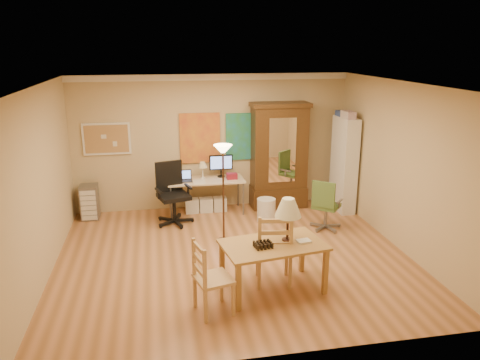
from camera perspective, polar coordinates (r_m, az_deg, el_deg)
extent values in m
plane|color=#925E33|center=(7.54, -0.79, -9.34)|extent=(5.50, 5.50, 0.00)
cube|color=white|center=(9.25, -3.50, 12.42)|extent=(5.50, 0.08, 0.12)
cube|color=#AB8350|center=(9.38, -15.95, 4.85)|extent=(0.90, 0.04, 0.62)
cube|color=gold|center=(9.39, -4.90, 5.11)|extent=(0.80, 0.04, 1.00)
cube|color=teal|center=(9.52, 0.52, 5.32)|extent=(0.75, 0.04, 0.95)
cube|color=olive|center=(6.35, 4.07, -7.89)|extent=(1.47, 1.02, 0.04)
cube|color=olive|center=(6.02, -0.20, -12.95)|extent=(0.07, 0.07, 0.64)
cube|color=olive|center=(6.48, 10.36, -10.96)|extent=(0.07, 0.07, 0.64)
cube|color=olive|center=(6.60, -2.22, -10.18)|extent=(0.07, 0.07, 0.64)
cube|color=olive|center=(7.02, 7.56, -8.60)|extent=(0.07, 0.07, 0.64)
cylinder|color=black|center=(6.47, 5.77, -7.22)|extent=(0.15, 0.15, 0.02)
cylinder|color=black|center=(6.40, 5.82, -5.80)|extent=(0.04, 0.04, 0.36)
cone|color=beige|center=(6.30, 5.89, -3.35)|extent=(0.36, 0.36, 0.25)
cube|color=silver|center=(6.43, 7.77, -7.39)|extent=(0.20, 0.16, 0.03)
cube|color=black|center=(6.22, 2.84, -7.89)|extent=(0.28, 0.24, 0.07)
cube|color=tan|center=(6.61, 4.11, -8.44)|extent=(0.56, 0.54, 0.04)
cube|color=tan|center=(6.92, 5.68, -9.67)|extent=(0.05, 0.05, 0.48)
cube|color=tan|center=(6.88, 2.12, -9.75)|extent=(0.05, 0.05, 0.48)
cube|color=tan|center=(6.57, 6.11, -11.20)|extent=(0.05, 0.05, 0.48)
cube|color=tan|center=(6.53, 2.35, -11.30)|extent=(0.05, 0.05, 0.48)
cube|color=tan|center=(6.34, 6.26, -6.86)|extent=(0.05, 0.05, 0.56)
cube|color=tan|center=(6.29, 2.41, -6.93)|extent=(0.05, 0.05, 0.56)
cube|color=tan|center=(6.29, 4.35, -6.43)|extent=(0.42, 0.10, 0.06)
cube|color=tan|center=(5.93, -3.25, -11.96)|extent=(0.52, 0.54, 0.04)
cube|color=tan|center=(5.96, -0.83, -14.44)|extent=(0.05, 0.05, 0.44)
cube|color=tan|center=(6.26, -2.29, -12.80)|extent=(0.05, 0.05, 0.44)
cube|color=tan|center=(5.84, -4.22, -15.17)|extent=(0.05, 0.05, 0.44)
cube|color=tan|center=(6.15, -5.52, -13.44)|extent=(0.05, 0.05, 0.44)
cube|color=tan|center=(5.60, -4.32, -10.88)|extent=(0.05, 0.05, 0.51)
cube|color=tan|center=(5.92, -5.65, -9.31)|extent=(0.05, 0.05, 0.51)
cube|color=tan|center=(5.74, -5.02, -9.62)|extent=(0.12, 0.38, 0.05)
cylinder|color=#3F2819|center=(8.09, -1.98, -7.39)|extent=(0.25, 0.25, 0.03)
cylinder|color=#3F2819|center=(7.80, -2.04, -2.01)|extent=(0.03, 0.03, 1.59)
cone|color=#FFE0A5|center=(7.59, -2.10, 3.83)|extent=(0.31, 0.31, 0.13)
cube|color=#C5AD90|center=(9.24, -4.20, -0.03)|extent=(1.50, 0.66, 0.03)
cylinder|color=slate|center=(9.03, -8.39, -2.83)|extent=(0.03, 0.03, 0.66)
cylinder|color=slate|center=(9.18, 0.41, -2.34)|extent=(0.03, 0.03, 0.66)
cylinder|color=slate|center=(9.57, -8.54, -1.75)|extent=(0.03, 0.03, 0.66)
cylinder|color=slate|center=(9.71, -0.21, -1.29)|extent=(0.03, 0.03, 0.66)
cube|color=black|center=(9.16, -6.79, -0.11)|extent=(0.30, 0.21, 0.02)
cube|color=black|center=(9.27, -6.88, 0.74)|extent=(0.30, 0.05, 0.20)
cube|color=black|center=(9.33, -2.33, 2.17)|extent=(0.47, 0.04, 0.30)
cone|color=beige|center=(9.25, -4.59, 1.88)|extent=(0.19, 0.19, 0.11)
cube|color=silver|center=(9.09, -4.98, -0.22)|extent=(0.23, 0.30, 0.01)
cube|color=maroon|center=(9.25, -1.00, 0.47)|extent=(0.21, 0.15, 0.11)
cube|color=white|center=(9.42, -5.87, -3.13)|extent=(0.26, 0.23, 0.28)
cube|color=white|center=(9.45, -4.16, -3.03)|extent=(0.26, 0.23, 0.28)
cube|color=silver|center=(9.48, -2.47, -2.94)|extent=(0.26, 0.23, 0.28)
cylinder|color=black|center=(8.85, -8.00, -3.58)|extent=(0.07, 0.07, 0.44)
cube|color=black|center=(8.77, -8.07, -2.01)|extent=(0.65, 0.64, 0.08)
cube|color=black|center=(8.89, -8.66, 0.48)|extent=(0.51, 0.20, 0.58)
cube|color=black|center=(8.64, -9.92, -1.29)|extent=(0.14, 0.33, 0.03)
cube|color=black|center=(8.81, -6.33, -0.79)|extent=(0.14, 0.33, 0.03)
cylinder|color=slate|center=(8.69, 10.42, -4.43)|extent=(0.05, 0.05, 0.36)
cube|color=#375C29|center=(8.62, 10.49, -3.13)|extent=(0.60, 0.60, 0.06)
cube|color=#375C29|center=(8.36, 10.14, -1.78)|extent=(0.35, 0.30, 0.47)
cube|color=slate|center=(8.51, 12.03, -2.57)|extent=(0.20, 0.23, 0.03)
cube|color=slate|center=(8.65, 9.06, -2.10)|extent=(0.20, 0.23, 0.03)
cube|color=slate|center=(9.47, -17.85, -2.55)|extent=(0.33, 0.38, 0.66)
cube|color=silver|center=(9.28, -17.99, -2.94)|extent=(0.28, 0.02, 0.57)
cube|color=#32200D|center=(9.54, 4.76, 2.76)|extent=(1.09, 0.49, 2.08)
cube|color=#32200D|center=(9.76, 4.65, -1.93)|extent=(1.13, 0.53, 0.42)
cube|color=white|center=(9.26, 5.20, 3.60)|extent=(0.54, 0.01, 1.29)
cube|color=#32200D|center=(9.35, 4.92, 9.15)|extent=(1.17, 0.55, 0.08)
cube|color=white|center=(9.55, 12.56, 1.86)|extent=(0.28, 0.75, 1.89)
cube|color=#993333|center=(9.54, 12.50, -1.22)|extent=(0.17, 0.38, 0.23)
cube|color=#334C99|center=(9.58, 12.14, 5.74)|extent=(0.17, 0.26, 0.19)
cylinder|color=silver|center=(8.92, 3.21, -3.66)|extent=(0.35, 0.35, 0.44)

